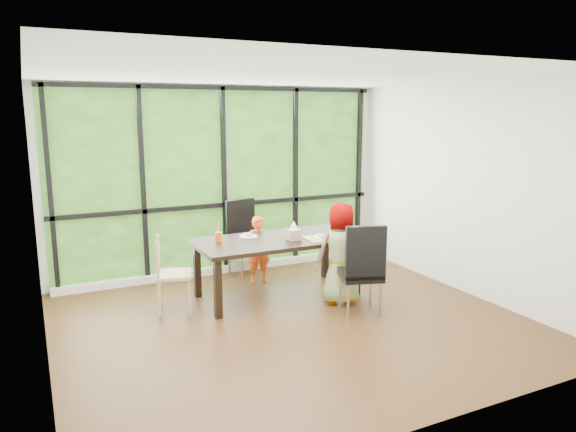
# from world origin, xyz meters

# --- Properties ---
(ground) EXTENTS (5.00, 5.00, 0.00)m
(ground) POSITION_xyz_m (0.00, 0.00, 0.00)
(ground) COLOR black
(ground) RESTS_ON ground
(back_wall) EXTENTS (5.00, 0.00, 5.00)m
(back_wall) POSITION_xyz_m (0.00, 2.25, 1.35)
(back_wall) COLOR silver
(back_wall) RESTS_ON ground
(foliage_backdrop) EXTENTS (4.80, 0.02, 2.65)m
(foliage_backdrop) POSITION_xyz_m (0.00, 2.23, 1.35)
(foliage_backdrop) COLOR #1B4C16
(foliage_backdrop) RESTS_ON back_wall
(window_mullions) EXTENTS (4.80, 0.06, 2.65)m
(window_mullions) POSITION_xyz_m (0.00, 2.19, 1.35)
(window_mullions) COLOR black
(window_mullions) RESTS_ON back_wall
(window_sill) EXTENTS (4.80, 0.12, 0.10)m
(window_sill) POSITION_xyz_m (0.00, 2.15, 0.05)
(window_sill) COLOR silver
(window_sill) RESTS_ON ground
(dining_table) EXTENTS (2.12, 1.10, 0.75)m
(dining_table) POSITION_xyz_m (0.24, 0.90, 0.38)
(dining_table) COLOR black
(dining_table) RESTS_ON ground
(chair_window_leather) EXTENTS (0.51, 0.51, 1.08)m
(chair_window_leather) POSITION_xyz_m (0.22, 1.90, 0.54)
(chair_window_leather) COLOR black
(chair_window_leather) RESTS_ON ground
(chair_interior_leather) EXTENTS (0.58, 0.58, 1.08)m
(chair_interior_leather) POSITION_xyz_m (0.86, -0.07, 0.54)
(chair_interior_leather) COLOR black
(chair_interior_leather) RESTS_ON ground
(chair_end_beech) EXTENTS (0.49, 0.50, 0.90)m
(chair_end_beech) POSITION_xyz_m (-1.09, 0.93, 0.45)
(chair_end_beech) COLOR tan
(chair_end_beech) RESTS_ON ground
(child_toddler) EXTENTS (0.37, 0.27, 0.93)m
(child_toddler) POSITION_xyz_m (0.24, 1.50, 0.46)
(child_toddler) COLOR #DD5318
(child_toddler) RESTS_ON ground
(child_older) EXTENTS (0.70, 0.56, 1.25)m
(child_older) POSITION_xyz_m (0.85, 0.33, 0.63)
(child_older) COLOR gray
(child_older) RESTS_ON ground
(placemat) EXTENTS (0.50, 0.37, 0.01)m
(placemat) POSITION_xyz_m (0.79, 0.66, 0.75)
(placemat) COLOR tan
(placemat) RESTS_ON dining_table
(plate_far) EXTENTS (0.24, 0.24, 0.01)m
(plate_far) POSITION_xyz_m (-0.06, 1.14, 0.76)
(plate_far) COLOR white
(plate_far) RESTS_ON dining_table
(plate_near) EXTENTS (0.21, 0.21, 0.01)m
(plate_near) POSITION_xyz_m (0.77, 0.70, 0.76)
(plate_near) COLOR white
(plate_near) RESTS_ON dining_table
(orange_cup) EXTENTS (0.08, 0.08, 0.12)m
(orange_cup) POSITION_xyz_m (-0.49, 1.05, 0.81)
(orange_cup) COLOR #ED5500
(orange_cup) RESTS_ON dining_table
(green_cup) EXTENTS (0.09, 0.09, 0.13)m
(green_cup) POSITION_xyz_m (1.06, 0.62, 0.82)
(green_cup) COLOR green
(green_cup) RESTS_ON dining_table
(tissue_box) EXTENTS (0.15, 0.15, 0.13)m
(tissue_box) POSITION_xyz_m (0.40, 0.76, 0.81)
(tissue_box) COLOR tan
(tissue_box) RESTS_ON dining_table
(crepe_rolls_far) EXTENTS (0.10, 0.12, 0.04)m
(crepe_rolls_far) POSITION_xyz_m (-0.06, 1.14, 0.78)
(crepe_rolls_far) COLOR tan
(crepe_rolls_far) RESTS_ON plate_far
(crepe_rolls_near) EXTENTS (0.10, 0.12, 0.04)m
(crepe_rolls_near) POSITION_xyz_m (0.77, 0.70, 0.78)
(crepe_rolls_near) COLOR tan
(crepe_rolls_near) RESTS_ON plate_near
(straw_white) EXTENTS (0.01, 0.04, 0.20)m
(straw_white) POSITION_xyz_m (-0.49, 1.05, 0.91)
(straw_white) COLOR white
(straw_white) RESTS_ON orange_cup
(straw_pink) EXTENTS (0.01, 0.04, 0.20)m
(straw_pink) POSITION_xyz_m (1.06, 0.62, 0.92)
(straw_pink) COLOR pink
(straw_pink) RESTS_ON green_cup
(tissue) EXTENTS (0.12, 0.12, 0.11)m
(tissue) POSITION_xyz_m (0.40, 0.76, 0.93)
(tissue) COLOR white
(tissue) RESTS_ON tissue_box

